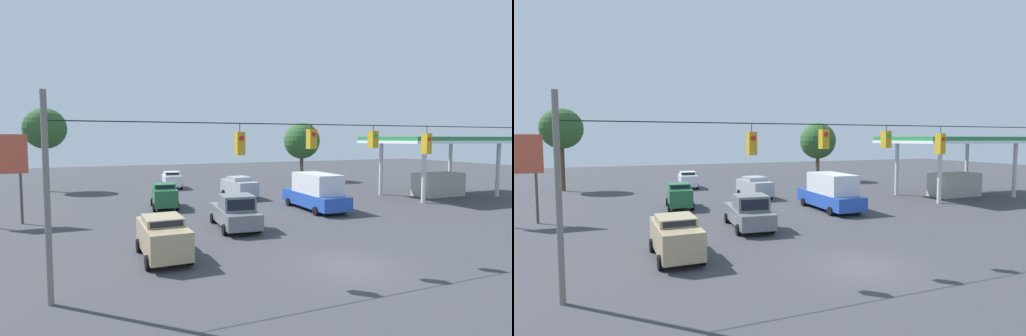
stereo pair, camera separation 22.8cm
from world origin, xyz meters
TOP-DOWN VIEW (x-y plane):
  - ground_plane at (0.00, 0.00)m, footprint 140.00×140.00m
  - overhead_signal_span at (-0.04, -0.64)m, footprint 23.18×0.38m
  - pickup_truck_grey_withflow_mid at (2.01, -8.87)m, footprint 2.66×5.58m
  - sedan_white_withflow_deep at (1.68, -29.99)m, footprint 2.20×4.04m
  - sedan_tan_parked_shoulder at (7.15, -4.41)m, footprint 2.05×4.50m
  - sedan_green_withflow_far at (4.71, -17.66)m, footprint 2.24×4.29m
  - sedan_silver_oncoming_deep at (-2.64, -20.47)m, footprint 2.34×4.67m
  - box_truck_blue_oncoming_far at (-5.88, -12.36)m, footprint 2.71×6.82m
  - traffic_cone_nearest at (6.57, -3.93)m, footprint 0.41×0.41m
  - traffic_cone_second at (6.76, -6.08)m, footprint 0.41×0.41m
  - traffic_cone_third at (6.58, -8.26)m, footprint 0.41×0.41m
  - traffic_cone_fourth at (6.55, -10.38)m, footprint 0.41×0.41m
  - gas_station at (-20.60, -14.21)m, footprint 13.24×7.74m
  - roadside_billboard at (15.25, -15.38)m, footprint 3.07×0.16m
  - tree_horizon_left at (-15.45, -31.43)m, footprint 4.65×4.65m
  - tree_horizon_right at (14.11, -32.52)m, footprint 4.20×4.20m

SIDE VIEW (x-z plane):
  - ground_plane at x=0.00m, z-range 0.00..0.00m
  - traffic_cone_nearest at x=6.57m, z-range 0.00..0.60m
  - traffic_cone_second at x=6.76m, z-range 0.00..0.60m
  - traffic_cone_third at x=6.58m, z-range 0.00..0.60m
  - traffic_cone_fourth at x=6.55m, z-range 0.00..0.60m
  - sedan_white_withflow_deep at x=1.68m, z-range 0.04..1.88m
  - pickup_truck_grey_withflow_mid at x=2.01m, z-range -0.08..2.04m
  - sedan_tan_parked_shoulder at x=7.15m, z-range 0.04..1.99m
  - sedan_green_withflow_far at x=4.71m, z-range 0.04..2.00m
  - sedan_silver_oncoming_deep at x=-2.64m, z-range 0.04..2.01m
  - box_truck_blue_oncoming_far at x=-5.88m, z-range -0.02..2.80m
  - roadside_billboard at x=15.25m, z-range 1.19..6.93m
  - gas_station at x=-20.60m, z-range 1.29..6.92m
  - overhead_signal_span at x=-0.04m, z-range 0.83..7.88m
  - tree_horizon_left at x=-15.45m, z-range 1.40..8.90m
  - tree_horizon_right at x=14.11m, z-range 2.17..10.78m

